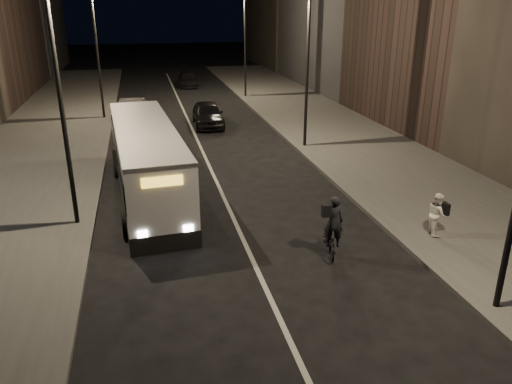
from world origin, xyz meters
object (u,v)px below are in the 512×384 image
cyclist_on_bicycle (331,235)px  streetlight_left_near (66,75)px  streetlight_right_mid (303,48)px  city_bus (147,158)px  car_mid (133,109)px  car_far (188,79)px  streetlight_right_far (242,31)px  pedestrian_woman (437,214)px  streetlight_left_far (100,38)px  car_near (208,114)px

cyclist_on_bicycle → streetlight_left_near: bearing=165.4°
streetlight_right_mid → streetlight_left_near: bearing=-143.1°
city_bus → car_mid: bearing=88.1°
city_bus → car_far: size_ratio=2.40×
streetlight_right_far → cyclist_on_bicycle: 28.56m
car_mid → pedestrian_woman: bearing=120.7°
car_far → pedestrian_woman: bearing=-77.6°
cyclist_on_bicycle → pedestrian_woman: 3.90m
streetlight_right_far → streetlight_left_far: (-10.66, -6.00, 0.00)m
streetlight_right_mid → city_bus: (-8.32, -5.37, -3.77)m
streetlight_left_near → streetlight_right_mid: bearing=36.9°
streetlight_left_near → car_near: (6.45, 14.47, -4.58)m
streetlight_left_far → pedestrian_woman: bearing=-61.7°
streetlight_left_near → cyclist_on_bicycle: (7.85, -4.03, -4.68)m
streetlight_right_mid → car_near: streetlight_right_mid is taller
streetlight_right_mid → car_far: (-3.82, 23.27, -4.70)m
streetlight_left_near → car_near: 16.49m
streetlight_left_near → car_mid: size_ratio=1.76×
car_mid → streetlight_left_far: bearing=-11.9°
city_bus → car_far: city_bus is taller
car_near → car_far: size_ratio=1.00×
streetlight_left_far → car_mid: 4.94m
pedestrian_woman → streetlight_left_far: bearing=43.5°
streetlight_left_far → city_bus: (2.34, -15.37, -3.77)m
city_bus → cyclist_on_bicycle: bearing=-54.7°
streetlight_left_near → streetlight_left_far: bearing=90.0°
streetlight_left_near → city_bus: 5.16m
pedestrian_woman → car_far: (-4.89, 35.04, -0.24)m
streetlight_left_near → car_far: bearing=77.7°
streetlight_right_mid → streetlight_left_near: size_ratio=1.00×
streetlight_right_far → car_mid: 11.99m
pedestrian_woman → car_mid: (-10.00, 21.23, -0.14)m
streetlight_left_near → streetlight_right_far: bearing=66.0°
streetlight_left_near → city_bus: size_ratio=0.74×
streetlight_right_far → car_mid: size_ratio=1.76×
streetlight_right_mid → cyclist_on_bicycle: (-2.81, -12.03, -4.68)m
city_bus → car_mid: size_ratio=2.38×
streetlight_left_far → car_near: size_ratio=1.77×
streetlight_right_mid → streetlight_left_far: size_ratio=1.00×
streetlight_left_far → city_bus: size_ratio=0.74×
car_near → city_bus: bearing=-106.9°
streetlight_right_far → streetlight_left_near: bearing=-114.0°
pedestrian_woman → car_mid: size_ratio=0.32×
streetlight_left_near → car_far: 32.35m
car_near → car_mid: 5.58m
streetlight_left_far → car_mid: bearing=-17.3°
streetlight_right_mid → streetlight_left_near: same height
streetlight_left_near → car_near: size_ratio=1.77×
streetlight_right_mid → car_mid: (-8.93, 9.46, -4.60)m
cyclist_on_bicycle → streetlight_left_far: bearing=122.1°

